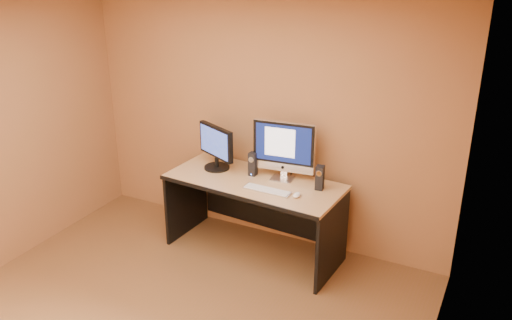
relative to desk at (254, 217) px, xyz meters
The scene contains 11 objects.
walls 1.80m from the desk, 94.06° to the right, with size 4.00×4.00×2.60m, color #96623C, non-canonical shape.
ceiling 2.70m from the desk, 94.06° to the right, with size 4.00×4.00×0.00m, color white.
desk is the anchor object (origin of this frame).
imac 0.76m from the desk, 34.29° to the left, with size 0.62×0.23×0.60m, color silver, non-canonical shape.
second_monitor 0.80m from the desk, 167.92° to the left, with size 0.52×0.26×0.46m, color black, non-canonical shape.
speaker_left 0.54m from the desk, 121.22° to the left, with size 0.07×0.08×0.24m, color black, non-canonical shape.
speaker_right 0.84m from the desk, ahead, with size 0.07×0.08×0.24m, color black, non-canonical shape.
keyboard 0.49m from the desk, 35.80° to the right, with size 0.47×0.13×0.02m, color silver.
mouse 0.68m from the desk, 15.55° to the right, with size 0.06×0.11×0.04m, color white.
cable_a 0.56m from the desk, 44.09° to the left, with size 0.01×0.01×0.24m, color black.
cable_b 0.53m from the desk, 57.14° to the left, with size 0.01×0.01×0.20m, color black.
Camera 1 is at (2.32, -2.77, 3.01)m, focal length 38.00 mm.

